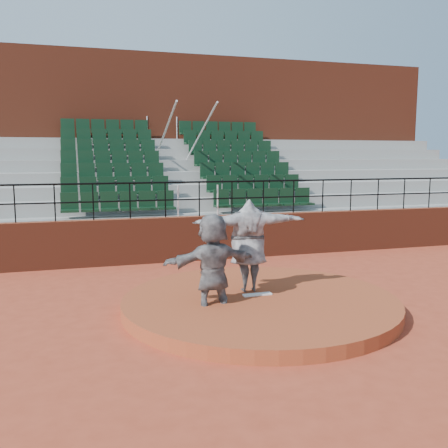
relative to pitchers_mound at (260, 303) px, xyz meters
The scene contains 9 objects.
ground 0.12m from the pitchers_mound, ahead, with size 90.00×90.00×0.00m, color #A23C24.
pitchers_mound is the anchor object (origin of this frame).
pitching_rubber 0.21m from the pitchers_mound, 90.00° to the left, with size 0.60×0.15×0.03m, color white.
boundary_wall 5.03m from the pitchers_mound, 90.00° to the left, with size 24.00×0.30×1.30m, color maroon.
wall_railing 5.35m from the pitchers_mound, 90.00° to the left, with size 24.04×0.05×1.03m.
seating_deck 8.75m from the pitchers_mound, 90.00° to the left, with size 24.00×5.97×4.63m.
press_box_facade 13.06m from the pitchers_mound, 90.00° to the left, with size 24.00×3.00×7.10m, color maroon.
pitcher 1.21m from the pitchers_mound, 97.01° to the left, with size 2.37×0.65×1.93m, color black.
fielder 1.35m from the pitchers_mound, behind, with size 1.85×0.59×2.00m, color black.
Camera 1 is at (-3.49, -9.08, 3.08)m, focal length 40.00 mm.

